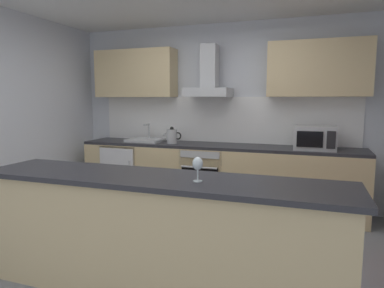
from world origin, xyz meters
TOP-DOWN VIEW (x-y plane):
  - ground at (0.00, 0.00)m, footprint 5.44×4.92m
  - wall_back at (0.00, 2.02)m, footprint 5.44×0.12m
  - backsplash_tile at (0.00, 1.95)m, footprint 3.77×0.02m
  - counter_back at (0.00, 1.64)m, footprint 3.90×0.60m
  - counter_island at (0.15, -0.61)m, footprint 2.92×0.64m
  - upper_cabinets at (0.00, 1.79)m, footprint 3.85×0.32m
  - oven at (-0.13, 1.61)m, footprint 0.60×0.62m
  - refrigerator at (-1.40, 1.61)m, footprint 0.58×0.60m
  - microwave at (1.30, 1.58)m, footprint 0.50×0.38m
  - sink at (-1.07, 1.62)m, footprint 0.50×0.40m
  - kettle at (-0.63, 1.58)m, footprint 0.29×0.15m
  - range_hood at (-0.13, 1.74)m, footprint 0.62×0.45m
  - wine_glass at (0.49, -0.65)m, footprint 0.08×0.08m

SIDE VIEW (x-z plane):
  - ground at x=0.00m, z-range -0.02..0.00m
  - refrigerator at x=-1.40m, z-range 0.00..0.85m
  - counter_back at x=0.00m, z-range 0.00..0.90m
  - oven at x=-0.13m, z-range 0.06..0.86m
  - counter_island at x=0.15m, z-range 0.01..0.95m
  - sink at x=-1.07m, z-range 0.80..1.06m
  - kettle at x=-0.63m, z-range 0.89..1.13m
  - microwave at x=1.30m, z-range 0.90..1.20m
  - wine_glass at x=0.49m, z-range 0.98..1.15m
  - backsplash_tile at x=0.00m, z-range 0.90..1.56m
  - wall_back at x=0.00m, z-range 0.00..2.60m
  - range_hood at x=-0.13m, z-range 1.43..2.15m
  - upper_cabinets at x=0.00m, z-range 1.56..2.26m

